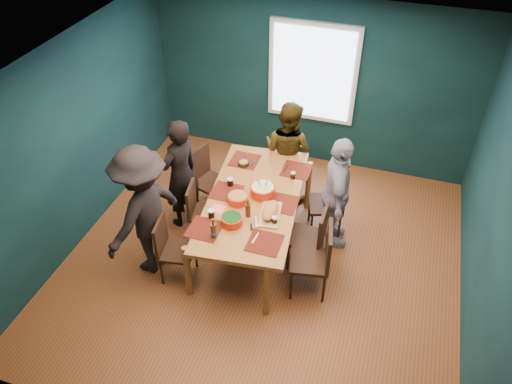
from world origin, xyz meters
TOP-DOWN VIEW (x-y plane):
  - room at (0.00, 0.27)m, footprint 5.01×5.01m
  - dining_table at (-0.19, 0.22)m, footprint 1.35×2.34m
  - chair_left_far at (-1.13, 0.83)m, footprint 0.55×0.55m
  - chair_left_mid at (-0.95, 0.19)m, footprint 0.45×0.45m
  - chair_left_near at (-1.01, -0.59)m, footprint 0.47×0.47m
  - chair_right_far at (0.73, 0.84)m, footprint 0.55×0.55m
  - chair_right_mid at (0.63, 0.13)m, footprint 0.43×0.43m
  - chair_right_near at (0.76, -0.26)m, footprint 0.53×0.53m
  - person_far_left at (-1.30, 0.42)m, footprint 0.59×0.71m
  - person_back at (-0.08, 1.46)m, footprint 0.90×0.78m
  - person_right at (0.78, 0.65)m, footprint 0.62×1.03m
  - person_near_left at (-1.35, -0.49)m, footprint 0.97×1.30m
  - bowl_salad at (-0.36, 0.08)m, footprint 0.26×0.26m
  - bowl_dumpling at (-0.11, 0.32)m, footprint 0.32×0.32m
  - bowl_herbs at (-0.29, -0.31)m, footprint 0.26×0.26m
  - cutting_board at (0.10, -0.03)m, footprint 0.33×0.61m
  - small_bowl at (-0.54, 0.84)m, footprint 0.15×0.15m
  - beer_bottle_a at (-0.41, -0.59)m, footprint 0.07×0.07m
  - beer_bottle_b at (-0.15, -0.12)m, footprint 0.06×0.06m
  - cola_glass_a at (-0.56, -0.28)m, footprint 0.08×0.08m
  - cola_glass_b at (0.19, -0.16)m, footprint 0.07×0.07m
  - cola_glass_c at (0.17, 0.76)m, footprint 0.07×0.07m
  - cola_glass_d at (-0.56, 0.36)m, footprint 0.08×0.08m
  - napkin_a at (0.14, 0.31)m, footprint 0.15×0.15m
  - napkin_b at (-0.55, -0.12)m, footprint 0.16×0.16m
  - napkin_c at (0.19, -0.52)m, footprint 0.18×0.18m

SIDE VIEW (x-z plane):
  - chair_left_mid at x=-0.95m, z-range 0.07..0.94m
  - chair_left_near at x=-1.01m, z-range 0.07..0.98m
  - chair_right_mid at x=0.63m, z-range 0.08..1.02m
  - chair_left_far at x=-1.13m, z-range 0.08..1.04m
  - chair_right_far at x=0.73m, z-range 0.08..1.06m
  - chair_right_near at x=0.76m, z-range 0.08..1.09m
  - dining_table at x=-0.19m, z-range 0.35..1.20m
  - person_back at x=-0.08m, z-range 0.00..1.56m
  - person_right at x=0.78m, z-range 0.00..1.64m
  - person_far_left at x=-1.30m, z-range 0.00..1.65m
  - napkin_a at x=0.14m, z-range 0.85..0.85m
  - napkin_c at x=0.19m, z-range 0.85..0.85m
  - napkin_b at x=-0.55m, z-range 0.85..0.85m
  - small_bowl at x=-0.54m, z-range 0.85..0.91m
  - person_near_left at x=-1.35m, z-range 0.00..1.80m
  - cola_glass_c at x=0.17m, z-range 0.85..0.95m
  - cola_glass_b at x=0.19m, z-range 0.86..0.95m
  - bowl_salad at x=-0.36m, z-range 0.85..0.96m
  - cutting_board at x=0.10m, z-range 0.84..0.98m
  - bowl_herbs at x=-0.29m, z-range 0.85..0.97m
  - cola_glass_d at x=-0.56m, z-range 0.86..0.97m
  - cola_glass_a at x=-0.56m, z-range 0.86..0.97m
  - bowl_dumpling at x=-0.11m, z-range 0.77..1.07m
  - beer_bottle_b at x=-0.15m, z-range 0.82..1.07m
  - beer_bottle_a at x=-0.41m, z-range 0.81..1.08m
  - room at x=0.00m, z-range 0.01..2.73m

